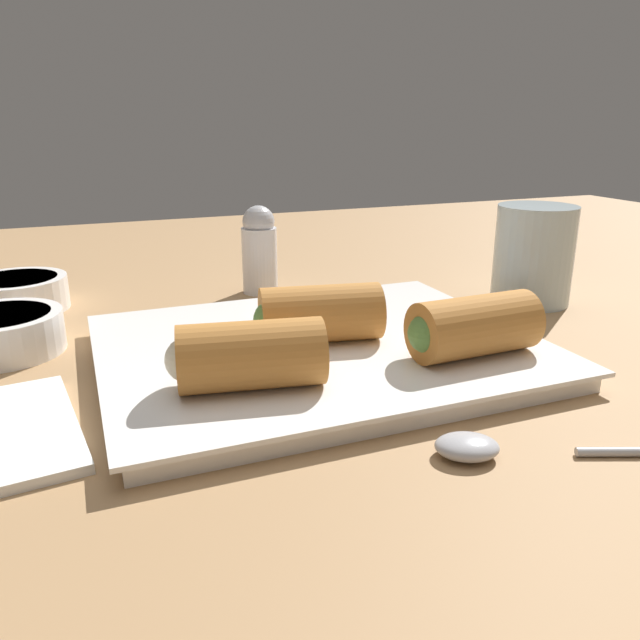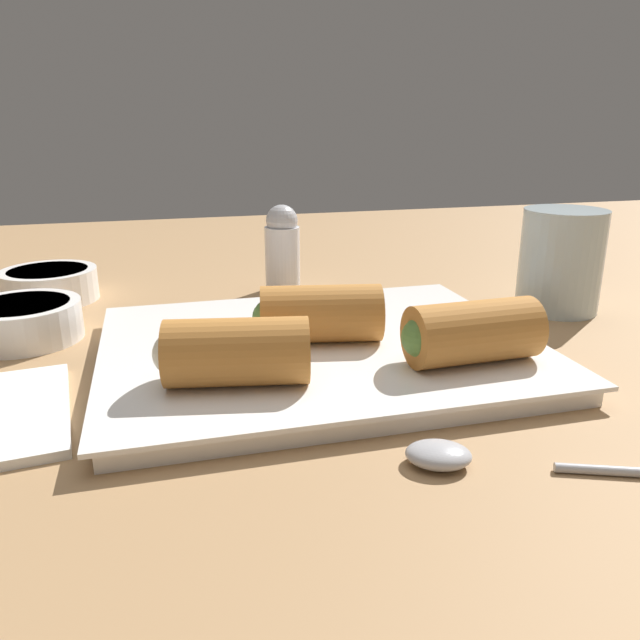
{
  "view_description": "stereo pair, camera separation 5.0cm",
  "coord_description": "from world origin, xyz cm",
  "px_view_note": "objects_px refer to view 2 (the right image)",
  "views": [
    {
      "loc": [
        -19.11,
        -39.49,
        19.08
      ],
      "look_at": [
        -3.44,
        -0.18,
        5.15
      ],
      "focal_mm": 35.0,
      "sensor_mm": 36.0,
      "label": 1
    },
    {
      "loc": [
        -14.36,
        -41.07,
        19.08
      ],
      "look_at": [
        -3.44,
        -0.18,
        5.15
      ],
      "focal_mm": 35.0,
      "sensor_mm": 36.0,
      "label": 2
    }
  ],
  "objects_px": {
    "dipping_bowl_far": "(49,284)",
    "salt_shaker": "(282,249)",
    "spoon": "(496,459)",
    "drinking_glass": "(561,261)",
    "serving_plate": "(320,351)",
    "dipping_bowl_near": "(23,320)"
  },
  "relations": [
    {
      "from": "dipping_bowl_far",
      "to": "salt_shaker",
      "type": "relative_size",
      "value": 1.02
    },
    {
      "from": "spoon",
      "to": "drinking_glass",
      "type": "distance_m",
      "value": 0.3
    },
    {
      "from": "serving_plate",
      "to": "drinking_glass",
      "type": "relative_size",
      "value": 3.34
    },
    {
      "from": "serving_plate",
      "to": "spoon",
      "type": "xyz_separation_m",
      "value": [
        0.05,
        -0.16,
        -0.0
      ]
    },
    {
      "from": "spoon",
      "to": "drinking_glass",
      "type": "bearing_deg",
      "value": 49.88
    },
    {
      "from": "dipping_bowl_near",
      "to": "salt_shaker",
      "type": "relative_size",
      "value": 1.02
    },
    {
      "from": "dipping_bowl_near",
      "to": "spoon",
      "type": "height_order",
      "value": "dipping_bowl_near"
    },
    {
      "from": "dipping_bowl_far",
      "to": "drinking_glass",
      "type": "relative_size",
      "value": 0.97
    },
    {
      "from": "serving_plate",
      "to": "salt_shaker",
      "type": "xyz_separation_m",
      "value": [
        0.01,
        0.2,
        0.04
      ]
    },
    {
      "from": "dipping_bowl_near",
      "to": "dipping_bowl_far",
      "type": "xyz_separation_m",
      "value": [
        0.0,
        0.12,
        0.0
      ]
    },
    {
      "from": "drinking_glass",
      "to": "salt_shaker",
      "type": "bearing_deg",
      "value": 150.58
    },
    {
      "from": "dipping_bowl_near",
      "to": "spoon",
      "type": "relative_size",
      "value": 0.46
    },
    {
      "from": "serving_plate",
      "to": "salt_shaker",
      "type": "height_order",
      "value": "salt_shaker"
    },
    {
      "from": "salt_shaker",
      "to": "spoon",
      "type": "bearing_deg",
      "value": -84.39
    },
    {
      "from": "dipping_bowl_near",
      "to": "spoon",
      "type": "distance_m",
      "value": 0.38
    },
    {
      "from": "serving_plate",
      "to": "dipping_bowl_far",
      "type": "height_order",
      "value": "dipping_bowl_far"
    },
    {
      "from": "serving_plate",
      "to": "dipping_bowl_near",
      "type": "xyz_separation_m",
      "value": [
        -0.22,
        0.1,
        0.01
      ]
    },
    {
      "from": "dipping_bowl_near",
      "to": "dipping_bowl_far",
      "type": "height_order",
      "value": "same"
    },
    {
      "from": "dipping_bowl_far",
      "to": "spoon",
      "type": "xyz_separation_m",
      "value": [
        0.26,
        -0.38,
        -0.01
      ]
    },
    {
      "from": "dipping_bowl_far",
      "to": "spoon",
      "type": "distance_m",
      "value": 0.46
    },
    {
      "from": "dipping_bowl_near",
      "to": "serving_plate",
      "type": "bearing_deg",
      "value": -25.86
    },
    {
      "from": "dipping_bowl_far",
      "to": "drinking_glass",
      "type": "height_order",
      "value": "drinking_glass"
    }
  ]
}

